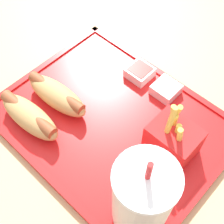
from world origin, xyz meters
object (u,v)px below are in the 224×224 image
object	(u,v)px
sauce_cup_mayo	(166,89)
sauce_cup_ketchup	(140,72)
soda_cup	(142,198)
hot_dog_near	(57,95)
fries_carton	(172,140)
hot_dog_far	(29,116)

from	to	relation	value
sauce_cup_mayo	sauce_cup_ketchup	xyz separation A→B (m)	(0.07, 0.00, 0.00)
soda_cup	sauce_cup_ketchup	xyz separation A→B (m)	(0.18, -0.22, -0.07)
hot_dog_near	fries_carton	distance (m)	0.23
fries_carton	sauce_cup_mayo	size ratio (longest dim) A/B	2.56
sauce_cup_mayo	hot_dog_far	bearing A→B (deg)	58.86
soda_cup	sauce_cup_mayo	size ratio (longest dim) A/B	3.94
fries_carton	sauce_cup_mayo	distance (m)	0.13
soda_cup	hot_dog_far	xyz separation A→B (m)	(0.25, 0.01, -0.05)
sauce_cup_ketchup	sauce_cup_mayo	bearing A→B (deg)	-178.26
hot_dog_far	fries_carton	size ratio (longest dim) A/B	1.16
hot_dog_far	hot_dog_near	xyz separation A→B (m)	(-0.00, -0.07, -0.00)
soda_cup	hot_dog_far	bearing A→B (deg)	1.85
soda_cup	fries_carton	world-z (taller)	soda_cup
sauce_cup_mayo	soda_cup	bearing A→B (deg)	118.09
fries_carton	sauce_cup_mayo	world-z (taller)	fries_carton
sauce_cup_mayo	sauce_cup_ketchup	world-z (taller)	same
hot_dog_far	hot_dog_near	world-z (taller)	same
soda_cup	sauce_cup_ketchup	world-z (taller)	soda_cup
sauce_cup_mayo	sauce_cup_ketchup	size ratio (longest dim) A/B	1.00
soda_cup	hot_dog_near	bearing A→B (deg)	-12.75
hot_dog_near	fries_carton	world-z (taller)	fries_carton
sauce_cup_mayo	hot_dog_near	bearing A→B (deg)	49.63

